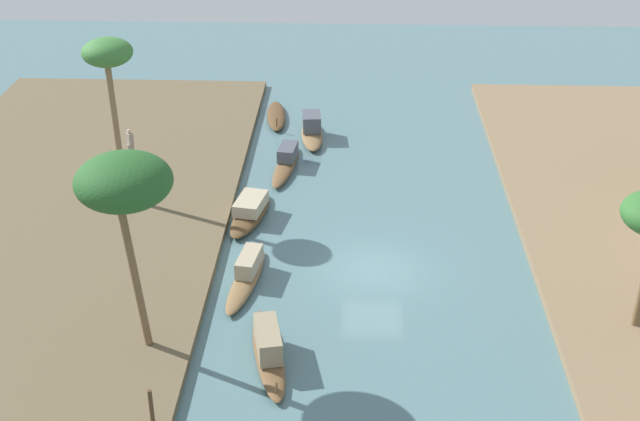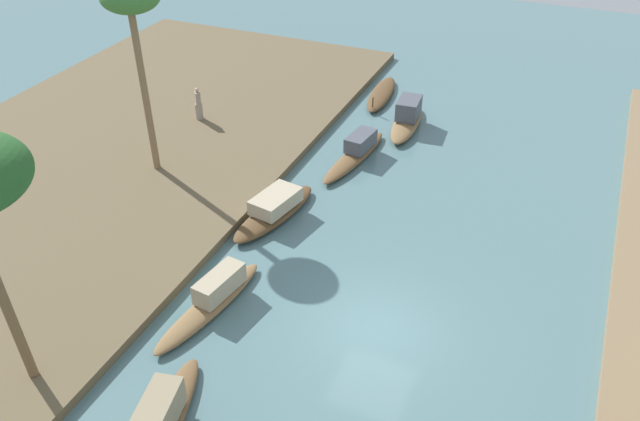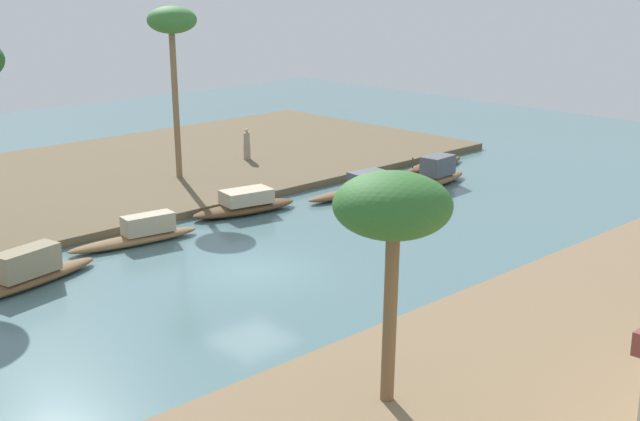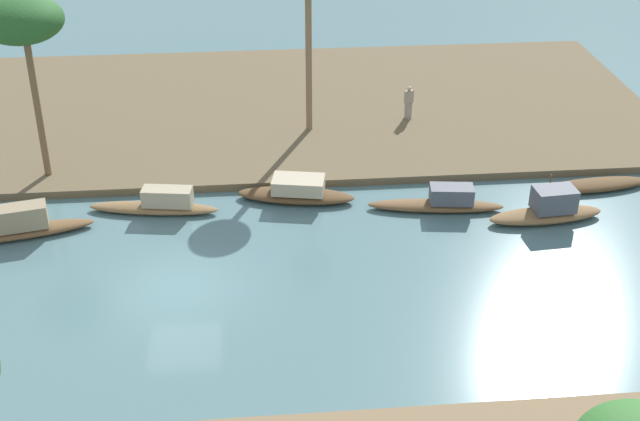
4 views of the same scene
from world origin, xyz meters
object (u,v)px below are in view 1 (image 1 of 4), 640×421
(sampan_near_left_bank, at_px, (247,273))
(palm_tree_left_far, at_px, (124,184))
(person_on_near_bank, at_px, (130,145))
(mooring_post, at_px, (151,407))
(sampan_midstream, at_px, (276,116))
(sampan_with_tall_canopy, at_px, (312,130))
(palm_tree_left_near, at_px, (108,59))
(sampan_upstream_small, at_px, (286,161))
(sampan_downstream_large, at_px, (268,347))
(sampan_open_hull, at_px, (250,210))

(sampan_near_left_bank, height_order, palm_tree_left_far, palm_tree_left_far)
(person_on_near_bank, xyz_separation_m, mooring_post, (19.75, 5.27, -0.04))
(sampan_midstream, relative_size, palm_tree_left_far, 0.63)
(sampan_with_tall_canopy, xyz_separation_m, palm_tree_left_near, (8.39, -8.35, 6.66))
(sampan_upstream_small, relative_size, person_on_near_bank, 3.39)
(sampan_downstream_large, relative_size, sampan_near_left_bank, 1.06)
(sampan_with_tall_canopy, bearing_deg, mooring_post, -13.97)
(sampan_with_tall_canopy, relative_size, sampan_midstream, 0.98)
(sampan_open_hull, distance_m, person_on_near_bank, 8.84)
(sampan_upstream_small, bearing_deg, mooring_post, -0.94)
(sampan_with_tall_canopy, bearing_deg, palm_tree_left_far, -19.32)
(sampan_near_left_bank, height_order, person_on_near_bank, person_on_near_bank)
(palm_tree_left_far, bearing_deg, sampan_upstream_small, 165.70)
(person_on_near_bank, height_order, palm_tree_left_far, palm_tree_left_far)
(mooring_post, bearing_deg, person_on_near_bank, -165.06)
(sampan_downstream_large, relative_size, sampan_open_hull, 1.13)
(sampan_near_left_bank, xyz_separation_m, palm_tree_left_far, (4.70, -3.17, 6.26))
(sampan_upstream_small, height_order, sampan_midstream, sampan_upstream_small)
(sampan_open_hull, bearing_deg, sampan_downstream_large, 20.47)
(sampan_with_tall_canopy, bearing_deg, sampan_downstream_large, -6.38)
(sampan_open_hull, relative_size, sampan_midstream, 1.04)
(sampan_with_tall_canopy, relative_size, palm_tree_left_near, 0.58)
(sampan_near_left_bank, bearing_deg, palm_tree_left_far, -25.62)
(sampan_with_tall_canopy, height_order, palm_tree_left_near, palm_tree_left_near)
(sampan_midstream, relative_size, palm_tree_left_near, 0.59)
(sampan_open_hull, bearing_deg, sampan_upstream_small, 178.01)
(palm_tree_left_far, bearing_deg, person_on_near_bank, -165.55)
(mooring_post, bearing_deg, sampan_with_tall_canopy, 170.70)
(person_on_near_bank, bearing_deg, sampan_with_tall_canopy, -107.20)
(sampan_open_hull, bearing_deg, person_on_near_bank, -119.18)
(sampan_open_hull, height_order, sampan_upstream_small, sampan_upstream_small)
(sampan_downstream_large, xyz_separation_m, mooring_post, (3.84, -3.25, 0.52))
(sampan_open_hull, xyz_separation_m, sampan_midstream, (-12.04, 0.15, -0.20))
(sampan_with_tall_canopy, relative_size, palm_tree_left_far, 0.62)
(sampan_near_left_bank, xyz_separation_m, palm_tree_left_near, (-6.28, -6.46, 6.76))
(sampan_open_hull, xyz_separation_m, palm_tree_left_far, (10.03, -2.72, 6.25))
(sampan_open_hull, bearing_deg, sampan_midstream, -170.00)
(sampan_near_left_bank, distance_m, mooring_post, 9.01)
(mooring_post, bearing_deg, sampan_open_hull, 173.96)
(sampan_midstream, bearing_deg, mooring_post, -9.61)
(sampan_near_left_bank, relative_size, person_on_near_bank, 3.25)
(sampan_downstream_large, distance_m, palm_tree_left_far, 7.63)
(sampan_downstream_large, relative_size, palm_tree_left_near, 0.70)
(sampan_downstream_large, distance_m, mooring_post, 5.06)
(person_on_near_bank, bearing_deg, palm_tree_left_far, 155.19)
(sampan_upstream_small, relative_size, sampan_midstream, 1.16)
(palm_tree_left_far, bearing_deg, sampan_midstream, 172.59)
(sampan_open_hull, relative_size, palm_tree_left_far, 0.66)
(palm_tree_left_near, xyz_separation_m, palm_tree_left_far, (10.99, 3.28, -0.50))
(palm_tree_left_near, bearing_deg, palm_tree_left_far, 16.63)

